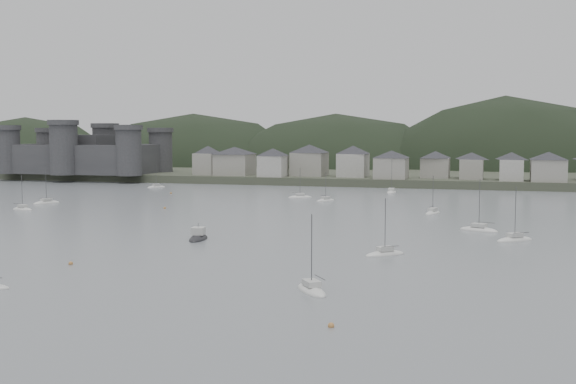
% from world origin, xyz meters
% --- Properties ---
extents(ground, '(900.00, 900.00, 0.00)m').
position_xyz_m(ground, '(0.00, 0.00, 0.00)').
color(ground, slate).
rests_on(ground, ground).
extents(far_shore_land, '(900.00, 250.00, 3.00)m').
position_xyz_m(far_shore_land, '(0.00, 295.00, 1.50)').
color(far_shore_land, '#383D2D').
rests_on(far_shore_land, ground).
extents(forested_ridge, '(851.55, 103.94, 102.57)m').
position_xyz_m(forested_ridge, '(4.83, 269.40, -11.28)').
color(forested_ridge, black).
rests_on(forested_ridge, ground).
extents(castle, '(66.00, 43.00, 20.00)m').
position_xyz_m(castle, '(-120.00, 179.80, 10.96)').
color(castle, '#38393B').
rests_on(castle, far_shore_land).
extents(waterfront_town, '(451.48, 28.46, 12.92)m').
position_xyz_m(waterfront_town, '(50.59, 183.34, 8.66)').
color(waterfront_town, gray).
rests_on(waterfront_town, far_shore_land).
extents(moored_fleet, '(235.35, 177.37, 13.32)m').
position_xyz_m(moored_fleet, '(-9.57, 65.73, 0.18)').
color(moored_fleet, silver).
rests_on(moored_fleet, ground).
extents(motor_launch_far, '(4.43, 8.75, 3.99)m').
position_xyz_m(motor_launch_far, '(-6.25, 35.80, 0.29)').
color(motor_launch_far, black).
rests_on(motor_launch_far, ground).
extents(mooring_buoys, '(181.23, 144.48, 0.70)m').
position_xyz_m(mooring_buoys, '(2.94, 55.99, 0.15)').
color(mooring_buoys, '#B47A3C').
rests_on(mooring_buoys, ground).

